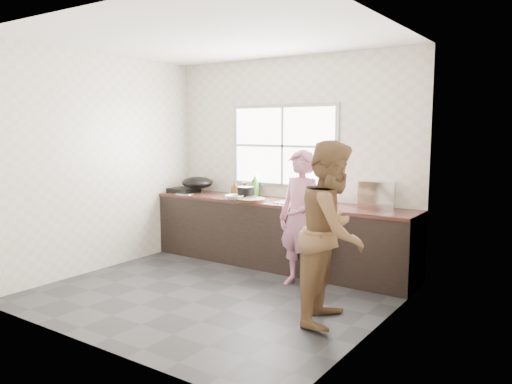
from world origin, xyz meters
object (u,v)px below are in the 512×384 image
Objects in this scene: black_pot at (246,193)px; pot_lid_left at (185,194)px; bottle_green at (255,184)px; wok at (197,183)px; bottle_brown_short at (245,189)px; cutting_board at (251,200)px; dish_rack at (377,194)px; bowl_crabs at (321,204)px; glass_jar at (232,190)px; plate_food at (233,197)px; person_side at (333,232)px; bowl_mince at (235,197)px; burner at (183,190)px; bottle_brown_tall at (235,189)px; pot_lid_right at (233,195)px; woman at (301,224)px; bowl_held at (314,205)px.

black_pot is 1.00m from pot_lid_left.
wok is at bearing -168.00° from bottle_green.
bottle_brown_short is 0.87m from pot_lid_left.
cutting_board is 0.88× the size of dish_rack.
cutting_board is 0.94m from bowl_crabs.
bottle_green is at bearing 1.34° from glass_jar.
plate_food is at bearing -96.53° from bottle_brown_short.
dish_rack is at bearing 16.36° from cutting_board.
person_side is 4.04× the size of dish_rack.
glass_jar is at bearing 131.69° from bowl_mince.
cutting_board is 0.24m from black_pot.
bowl_mince is at bearing -175.83° from bowl_crabs.
glass_jar is 2.14m from dish_rack.
dish_rack reaches higher than burner.
bottle_brown_short is at bearing -9.97° from glass_jar.
dish_rack is (1.99, 0.13, 0.06)m from bottle_brown_tall.
cutting_board is 0.62m from pot_lid_right.
black_pot reaches higher than bowl_crabs.
cutting_board is at bearing -61.00° from bottle_green.
plate_food is (-0.41, 0.14, -0.01)m from cutting_board.
wok is (-0.72, 0.11, 0.14)m from plate_food.
woman reaches higher than pot_lid_right.
person_side reaches higher than bowl_held.
bowl_mince is 0.45m from bottle_green.
bottle_brown_short is (0.11, 0.08, -0.01)m from bottle_brown_tall.
black_pot is at bearing -4.46° from burner.
bottle_brown_short is at bearing 134.55° from cutting_board.
wok reaches higher than burner.
bowl_held is 0.76× the size of pot_lid_right.
black_pot reaches higher than burner.
bowl_crabs is (0.94, 0.10, 0.02)m from cutting_board.
cutting_board is 0.81× the size of wok.
pot_lid_left is (-0.99, -0.10, -0.07)m from black_pot.
burner is at bearing -171.24° from bottle_brown_short.
bottle_brown_tall is (-0.24, -0.13, -0.07)m from bottle_green.
pot_lid_right is at bearing 149.93° from cutting_board.
bowl_crabs is at bearing -1.79° from plate_food.
burner is at bearing 136.97° from pot_lid_left.
bowl_crabs is 1.29× the size of bottle_brown_short.
black_pot reaches higher than pot_lid_left.
person_side is (0.74, -0.72, 0.11)m from woman.
bottle_brown_short reaches higher than cutting_board.
bowl_crabs is 0.10m from bowl_held.
dish_rack is at bearing 8.49° from pot_lid_left.
wok is (0.26, 0.02, 0.12)m from burner.
wok is at bearing 4.63° from burner.
burner is (-2.32, 0.13, -0.01)m from bowl_crabs.
pot_lid_left reaches higher than pot_lid_right.
person_side is 2.20m from black_pot.
black_pot is at bearing -26.13° from pot_lid_right.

